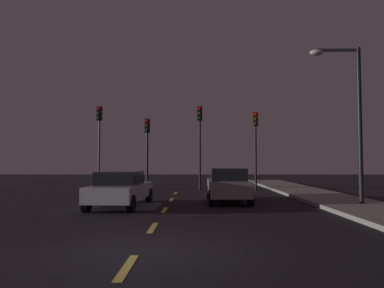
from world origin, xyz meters
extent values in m
plane|color=black|center=(0.00, 7.00, 0.00)|extent=(80.00, 80.00, 0.00)
cube|color=gray|center=(7.50, 7.00, 0.07)|extent=(3.00, 40.00, 0.15)
cube|color=#EACC4C|center=(0.00, -1.20, 0.00)|extent=(0.16, 1.60, 0.01)
cube|color=#EACC4C|center=(0.00, 2.60, 0.00)|extent=(0.16, 1.60, 0.01)
cube|color=#EACC4C|center=(0.00, 6.40, 0.00)|extent=(0.16, 1.60, 0.01)
cube|color=#EACC4C|center=(0.00, 10.20, 0.00)|extent=(0.16, 1.60, 0.01)
cube|color=#EACC4C|center=(0.00, 14.00, 0.00)|extent=(0.16, 1.60, 0.01)
cylinder|color=#4C4C51|center=(-5.10, 16.21, 2.70)|extent=(0.14, 0.14, 5.40)
cube|color=black|center=(-5.10, 16.21, 4.95)|extent=(0.32, 0.24, 0.90)
sphere|color=red|center=(-5.10, 16.05, 5.25)|extent=(0.20, 0.20, 0.20)
sphere|color=#3F2D0C|center=(-5.10, 16.05, 4.95)|extent=(0.20, 0.20, 0.20)
sphere|color=#0C3319|center=(-5.10, 16.05, 4.65)|extent=(0.20, 0.20, 0.20)
cylinder|color=black|center=(-1.97, 16.21, 2.30)|extent=(0.14, 0.14, 4.61)
cube|color=black|center=(-1.97, 16.21, 4.16)|extent=(0.32, 0.24, 0.90)
sphere|color=red|center=(-1.97, 16.05, 4.46)|extent=(0.20, 0.20, 0.20)
sphere|color=#3F2D0C|center=(-1.97, 16.05, 4.16)|extent=(0.20, 0.20, 0.20)
sphere|color=#0C3319|center=(-1.97, 16.05, 3.86)|extent=(0.20, 0.20, 0.20)
cylinder|color=black|center=(1.43, 16.21, 2.70)|extent=(0.14, 0.14, 5.40)
cube|color=black|center=(1.43, 16.21, 4.95)|extent=(0.32, 0.24, 0.90)
sphere|color=red|center=(1.43, 16.05, 5.25)|extent=(0.20, 0.20, 0.20)
sphere|color=#3F2D0C|center=(1.43, 16.05, 4.95)|extent=(0.20, 0.20, 0.20)
sphere|color=#0C3319|center=(1.43, 16.05, 4.65)|extent=(0.20, 0.20, 0.20)
cylinder|color=black|center=(5.03, 16.21, 2.51)|extent=(0.14, 0.14, 5.03)
cube|color=#382D0C|center=(5.03, 16.21, 4.58)|extent=(0.32, 0.24, 0.90)
sphere|color=red|center=(5.03, 16.05, 4.88)|extent=(0.20, 0.20, 0.20)
sphere|color=#3F2D0C|center=(5.03, 16.05, 4.58)|extent=(0.20, 0.20, 0.20)
sphere|color=#0C3319|center=(5.03, 16.05, 4.28)|extent=(0.20, 0.20, 0.20)
cube|color=gray|center=(2.61, 9.13, 0.66)|extent=(1.73, 4.13, 0.67)
cube|color=black|center=(2.61, 8.92, 1.26)|extent=(1.52, 1.86, 0.53)
cylinder|color=black|center=(1.81, 10.64, 0.32)|extent=(0.22, 0.64, 0.64)
cylinder|color=black|center=(3.41, 10.64, 0.32)|extent=(0.22, 0.64, 0.64)
cylinder|color=black|center=(1.82, 7.61, 0.32)|extent=(0.22, 0.64, 0.64)
cylinder|color=black|center=(3.42, 7.62, 0.32)|extent=(0.22, 0.64, 0.64)
cube|color=silver|center=(-1.83, 7.32, 0.61)|extent=(1.99, 4.63, 0.59)
cube|color=black|center=(-1.84, 7.09, 1.16)|extent=(1.64, 2.13, 0.52)
cylinder|color=black|center=(-2.54, 9.08, 0.32)|extent=(0.26, 0.65, 0.64)
cylinder|color=black|center=(-0.92, 8.99, 0.32)|extent=(0.26, 0.65, 0.64)
cylinder|color=black|center=(-2.73, 5.64, 0.32)|extent=(0.26, 0.65, 0.64)
cylinder|color=black|center=(-1.12, 5.55, 0.32)|extent=(0.26, 0.65, 0.64)
cylinder|color=black|center=(7.80, 7.32, 3.23)|extent=(0.18, 0.18, 6.46)
cube|color=#2D2D30|center=(6.95, 7.32, 6.36)|extent=(1.69, 0.10, 0.10)
ellipsoid|color=silver|center=(6.11, 7.32, 6.26)|extent=(0.56, 0.36, 0.24)
camera|label=1|loc=(1.18, -7.55, 1.79)|focal=34.49mm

